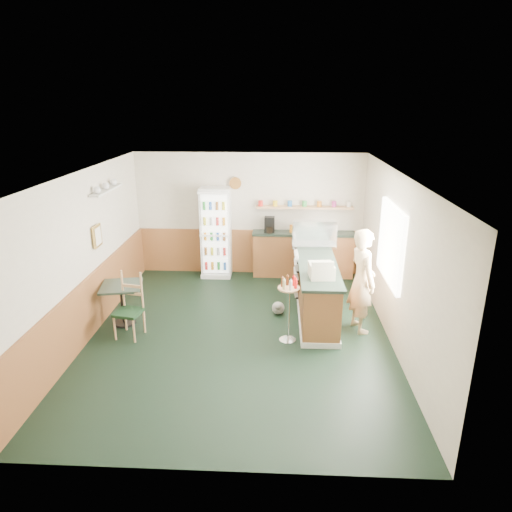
# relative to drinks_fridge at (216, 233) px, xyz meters

# --- Properties ---
(ground) EXTENTS (6.00, 6.00, 0.00)m
(ground) POSITION_rel_drinks_fridge_xyz_m (0.72, -2.74, -0.99)
(ground) COLOR black
(ground) RESTS_ON ground
(room_envelope) EXTENTS (5.04, 6.02, 2.72)m
(room_envelope) POSITION_rel_drinks_fridge_xyz_m (0.50, -2.01, 0.54)
(room_envelope) COLOR beige
(room_envelope) RESTS_ON ground
(service_counter) EXTENTS (0.68, 3.01, 1.01)m
(service_counter) POSITION_rel_drinks_fridge_xyz_m (2.07, -1.67, -0.53)
(service_counter) COLOR #965D30
(service_counter) RESTS_ON ground
(back_counter) EXTENTS (2.24, 0.42, 1.69)m
(back_counter) POSITION_rel_drinks_fridge_xyz_m (1.91, 0.06, -0.44)
(back_counter) COLOR #965D30
(back_counter) RESTS_ON ground
(drinks_fridge) EXTENTS (0.65, 0.54, 1.98)m
(drinks_fridge) POSITION_rel_drinks_fridge_xyz_m (0.00, 0.00, 0.00)
(drinks_fridge) COLOR white
(drinks_fridge) RESTS_ON ground
(display_case) EXTENTS (0.86, 0.45, 0.49)m
(display_case) POSITION_rel_drinks_fridge_xyz_m (2.07, -0.93, 0.26)
(display_case) COLOR silver
(display_case) RESTS_ON service_counter
(cash_register) EXTENTS (0.42, 0.44, 0.22)m
(cash_register) POSITION_rel_drinks_fridge_xyz_m (2.07, -2.59, 0.13)
(cash_register) COLOR beige
(cash_register) RESTS_ON service_counter
(shopkeeper) EXTENTS (0.58, 0.70, 1.80)m
(shopkeeper) POSITION_rel_drinks_fridge_xyz_m (2.77, -2.44, -0.09)
(shopkeeper) COLOR tan
(shopkeeper) RESTS_ON ground
(condiment_stand) EXTENTS (0.35, 0.35, 1.10)m
(condiment_stand) POSITION_rel_drinks_fridge_xyz_m (1.55, -2.91, -0.28)
(condiment_stand) COLOR silver
(condiment_stand) RESTS_ON ground
(newspaper_rack) EXTENTS (0.09, 0.43, 0.85)m
(newspaper_rack) POSITION_rel_drinks_fridge_xyz_m (1.72, -1.56, -0.33)
(newspaper_rack) COLOR black
(newspaper_rack) RESTS_ON ground
(cafe_table) EXTENTS (0.78, 0.78, 0.74)m
(cafe_table) POSITION_rel_drinks_fridge_xyz_m (-1.33, -2.45, -0.47)
(cafe_table) COLOR black
(cafe_table) RESTS_ON ground
(cafe_chair) EXTENTS (0.48, 0.48, 1.09)m
(cafe_chair) POSITION_rel_drinks_fridge_xyz_m (-1.08, -2.80, -0.42)
(cafe_chair) COLOR black
(cafe_chair) RESTS_ON ground
(dog_doorstop) EXTENTS (0.23, 0.30, 0.28)m
(dog_doorstop) POSITION_rel_drinks_fridge_xyz_m (1.39, -1.94, -0.86)
(dog_doorstop) COLOR #989893
(dog_doorstop) RESTS_ON ground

